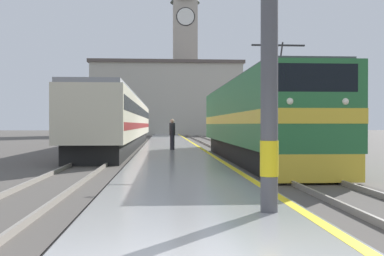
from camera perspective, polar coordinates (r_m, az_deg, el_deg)
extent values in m
plane|color=#514C47|center=(34.34, -2.75, -2.45)|extent=(200.00, 200.00, 0.00)
cube|color=#999999|center=(29.34, -2.58, -2.68)|extent=(3.85, 140.00, 0.27)
cube|color=yellow|center=(29.42, 0.88, -2.41)|extent=(0.20, 140.00, 0.00)
cube|color=#514C47|center=(29.66, 4.72, -2.89)|extent=(2.84, 140.00, 0.02)
cube|color=gray|center=(29.56, 3.34, -2.74)|extent=(0.07, 140.00, 0.14)
cube|color=gray|center=(29.77, 6.09, -2.72)|extent=(0.07, 140.00, 0.14)
cube|color=#514C47|center=(29.50, -9.63, -2.91)|extent=(2.84, 140.00, 0.02)
cube|color=gray|center=(29.57, -11.01, -2.75)|extent=(0.07, 140.00, 0.14)
cube|color=gray|center=(29.43, -8.24, -2.76)|extent=(0.07, 140.00, 0.14)
cube|color=black|center=(21.53, 7.95, -2.98)|extent=(2.46, 16.02, 0.90)
cube|color=#286B38|center=(21.50, 7.95, 1.82)|extent=(2.90, 17.41, 2.71)
cube|color=gold|center=(21.49, 7.95, 1.10)|extent=(2.92, 17.43, 0.44)
cube|color=gold|center=(13.29, 15.46, -4.93)|extent=(2.75, 0.30, 0.81)
cube|color=black|center=(13.21, 15.61, 6.17)|extent=(2.32, 0.12, 0.80)
sphere|color=white|center=(12.88, 12.31, 3.34)|extent=(0.20, 0.20, 0.20)
sphere|color=white|center=(13.41, 18.88, 3.21)|extent=(0.20, 0.20, 0.20)
cube|color=#4C4C51|center=(21.58, 7.96, 5.58)|extent=(2.61, 16.54, 0.12)
cylinder|color=#333333|center=(17.10, 11.19, 8.82)|extent=(0.06, 0.63, 1.03)
cylinder|color=#333333|center=(17.77, 10.60, 8.50)|extent=(0.06, 0.63, 1.03)
cube|color=#262626|center=(17.51, 10.89, 10.27)|extent=(2.03, 0.08, 0.06)
cube|color=black|center=(34.17, -8.82, -1.71)|extent=(2.46, 30.70, 0.90)
cube|color=beige|center=(34.15, -8.82, 1.15)|extent=(2.90, 31.98, 2.52)
cube|color=black|center=(34.16, -8.82, 2.00)|extent=(2.92, 31.34, 0.64)
cube|color=maroon|center=(34.14, -8.82, 0.31)|extent=(2.92, 31.34, 0.36)
cube|color=gray|center=(34.19, -8.82, 3.43)|extent=(2.67, 31.98, 0.20)
cylinder|color=yellow|center=(7.68, 9.78, -3.83)|extent=(0.31, 0.31, 0.60)
cylinder|color=#23232D|center=(26.00, -2.52, -1.86)|extent=(0.26, 0.26, 0.85)
cylinder|color=black|center=(25.98, -2.52, -0.14)|extent=(0.34, 0.34, 0.71)
sphere|color=tan|center=(25.98, -2.52, 0.89)|extent=(0.23, 0.23, 0.23)
cube|color=#ADA393|center=(79.61, -0.90, 7.55)|extent=(4.16, 4.16, 23.13)
cylinder|color=black|center=(79.09, -0.82, 13.97)|extent=(3.21, 0.06, 3.21)
cylinder|color=white|center=(79.06, -0.82, 13.97)|extent=(2.91, 0.10, 2.91)
cube|color=#B7B2A3|center=(72.05, -3.23, 3.49)|extent=(23.26, 8.12, 11.10)
cube|color=#564C47|center=(72.59, -3.23, 8.06)|extent=(23.86, 8.72, 0.50)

